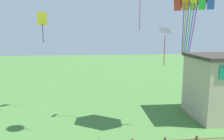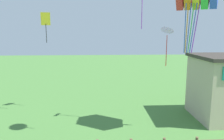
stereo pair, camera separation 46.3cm
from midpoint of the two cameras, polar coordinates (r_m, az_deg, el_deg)
kite_yellow_diamond at (r=17.92m, az=-18.47°, el=11.88°), size 0.74×0.38×2.31m
kite_white_delta at (r=15.34m, az=12.85°, el=9.74°), size 0.99×0.91×2.70m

